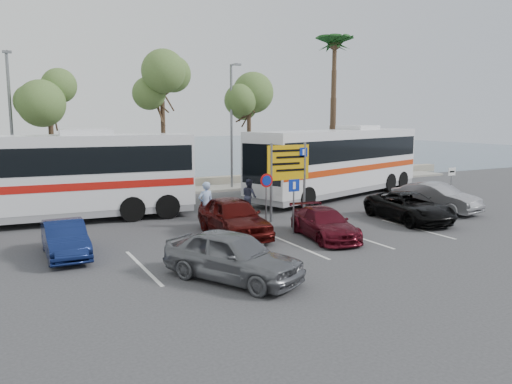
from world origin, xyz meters
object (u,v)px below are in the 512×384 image
street_lamp_right (232,120)px  suv_black (409,207)px  car_red (234,217)px  pedestrian_near (206,204)px  coach_bus_right (338,164)px  car_blue (65,239)px  car_maroon (324,224)px  car_silver_b (436,197)px  pedestrian_far (249,196)px  street_lamp_left (11,120)px  direction_sign (288,168)px  car_silver_a (233,256)px  coach_bus_left (40,180)px

street_lamp_right → suv_black: 14.01m
car_red → pedestrian_near: 2.19m
coach_bus_right → car_blue: size_ratio=3.74×
street_lamp_right → coach_bus_right: (4.50, -5.55, -2.62)m
car_blue → car_maroon: car_blue is taller
car_silver_b → suv_black: bearing=-170.2°
street_lamp_right → pedestrian_far: bearing=-109.3°
street_lamp_left → direction_sign: size_ratio=2.23×
pedestrian_far → pedestrian_near: bearing=117.1°
car_silver_a → car_maroon: car_silver_a is taller
car_maroon → pedestrian_near: pedestrian_near is taller
street_lamp_left → car_red: (7.40, -12.02, -3.81)m
car_silver_b → pedestrian_far: bearing=142.6°
suv_black → car_blue: bearing=-177.3°
car_silver_a → suv_black: bearing=-8.3°
car_silver_a → street_lamp_right: bearing=36.8°
car_silver_a → pedestrian_far: 10.60m
street_lamp_right → coach_bus_right: bearing=-50.9°
car_red → pedestrian_near: bearing=101.8°
coach_bus_right → pedestrian_far: (-7.24, -2.27, -1.13)m
coach_bus_right → car_blue: coach_bus_right is taller
direction_sign → coach_bus_left: 11.22m
pedestrian_near → pedestrian_far: bearing=-154.2°
car_red → street_lamp_right: bearing=68.4°
street_lamp_left → car_maroon: (10.42, -14.02, -4.01)m
street_lamp_right → coach_bus_left: street_lamp_right is taller
coach_bus_left → car_blue: bearing=-88.4°
coach_bus_left → pedestrian_near: 7.61m
street_lamp_right → coach_bus_left: 13.69m
car_blue → car_maroon: 9.63m
car_red → pedestrian_far: bearing=59.1°
car_blue → pedestrian_near: 6.46m
car_maroon → pedestrian_far: bearing=101.4°
car_maroon → car_silver_b: bearing=23.4°
direction_sign → car_maroon: size_ratio=0.89×
car_blue → pedestrian_far: (9.26, 4.20, 0.24)m
car_maroon → car_red: car_red is taller
street_lamp_left → car_red: bearing=-58.4°
car_red → car_silver_b: size_ratio=1.05×
pedestrian_far → car_silver_b: bearing=-121.9°
direction_sign → car_maroon: (-0.58, -3.70, -1.84)m
coach_bus_right → pedestrian_near: bearing=-157.5°
car_red → pedestrian_near: (-0.32, 2.16, 0.21)m
car_blue → suv_black: bearing=-3.6°
coach_bus_right → pedestrian_near: coach_bus_right is taller
street_lamp_left → car_silver_b: 22.63m
street_lamp_right → car_blue: bearing=-135.0°
direction_sign → car_blue: direction_sign is taller
car_red → pedestrian_near: size_ratio=2.33×
car_maroon → car_red: bearing=156.4°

